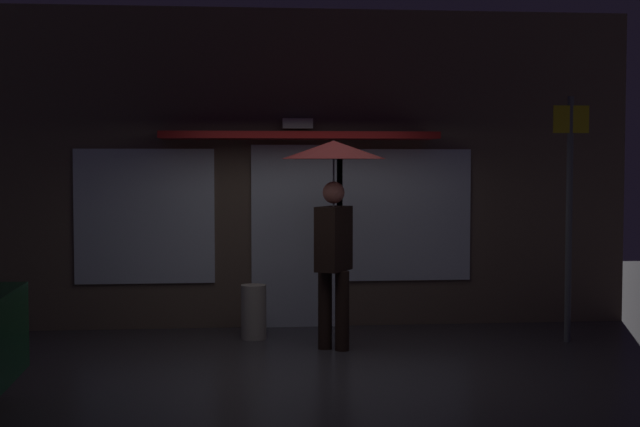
% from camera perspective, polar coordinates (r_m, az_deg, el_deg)
% --- Properties ---
extents(ground_plane, '(18.00, 18.00, 0.00)m').
position_cam_1_polar(ground_plane, '(8.97, -0.45, -9.56)').
color(ground_plane, '#38353A').
extents(building_facade, '(8.19, 1.00, 3.83)m').
position_cam_1_polar(building_facade, '(11.08, -1.54, 2.76)').
color(building_facade, brown).
rests_on(building_facade, ground).
extents(person_with_umbrella, '(1.10, 1.10, 2.22)m').
position_cam_1_polar(person_with_umbrella, '(9.55, 0.86, 1.65)').
color(person_with_umbrella, black).
rests_on(person_with_umbrella, ground).
extents(street_sign_post, '(0.40, 0.07, 2.71)m').
position_cam_1_polar(street_sign_post, '(10.35, 15.36, 0.54)').
color(street_sign_post, '#595B60').
rests_on(street_sign_post, ground).
extents(sidewalk_bollard, '(0.28, 0.28, 0.61)m').
position_cam_1_polar(sidewalk_bollard, '(10.31, -4.18, -6.17)').
color(sidewalk_bollard, '#B2A899').
rests_on(sidewalk_bollard, ground).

